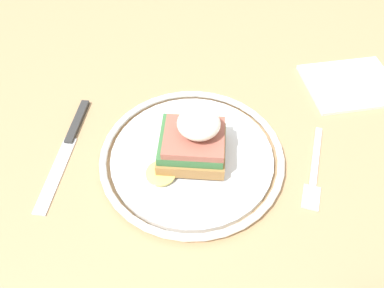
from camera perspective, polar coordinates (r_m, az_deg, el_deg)
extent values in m
cube|color=tan|center=(0.58, 1.25, 1.22)|extent=(0.92, 0.89, 0.03)
cylinder|color=tan|center=(1.18, 21.94, 2.58)|extent=(0.06, 0.06, 0.71)
cylinder|color=tan|center=(1.19, -17.65, 4.72)|extent=(0.06, 0.06, 0.71)
cylinder|color=silver|center=(0.53, 0.00, -2.06)|extent=(0.23, 0.23, 0.01)
torus|color=white|center=(0.52, 0.00, -1.73)|extent=(0.26, 0.26, 0.01)
cube|color=#9E703D|center=(0.51, 0.00, -0.74)|extent=(0.09, 0.09, 0.02)
cube|color=#38703D|center=(0.50, -0.05, 0.56)|extent=(0.09, 0.08, 0.01)
cube|color=#9E5647|center=(0.49, 0.32, 0.98)|extent=(0.08, 0.07, 0.01)
ellipsoid|color=white|center=(0.47, 0.51, 3.15)|extent=(0.06, 0.05, 0.04)
cylinder|color=#EAD166|center=(0.50, -4.77, -4.44)|extent=(0.04, 0.04, 0.00)
cube|color=silver|center=(0.56, 18.34, -1.71)|extent=(0.03, 0.11, 0.00)
cube|color=silver|center=(0.52, 17.67, -7.78)|extent=(0.03, 0.04, 0.00)
cube|color=#2D2D2D|center=(0.60, -17.06, 3.31)|extent=(0.02, 0.09, 0.01)
cube|color=silver|center=(0.55, -20.01, -4.30)|extent=(0.02, 0.13, 0.00)
cube|color=white|center=(0.69, 23.02, 8.37)|extent=(0.17, 0.15, 0.01)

